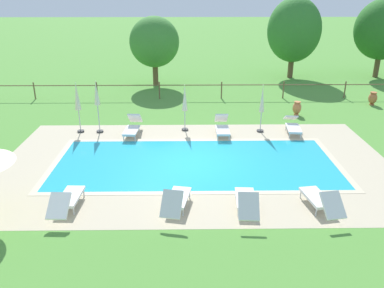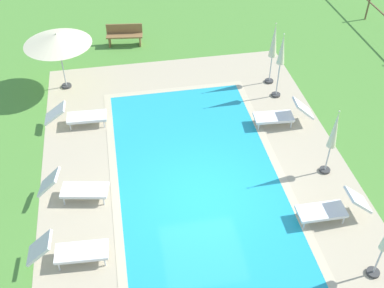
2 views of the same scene
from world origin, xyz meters
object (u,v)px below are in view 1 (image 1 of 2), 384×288
sun_lounger_north_end (67,199)px  sun_lounger_south_mid (246,201)px  sun_lounger_south_far (133,127)px  patio_umbrella_closed_row_west (185,101)px  sun_lounger_north_far (293,125)px  terracotta_urn_near_fence (373,98)px  tree_west_mid (383,29)px  patio_umbrella_closed_row_centre (262,103)px  tree_far_west (154,42)px  patio_umbrella_closed_row_east (77,99)px  sun_lounger_north_mid (177,200)px  terracotta_urn_by_tree (297,108)px  sun_lounger_south_near_corner (321,200)px  tree_centre (294,30)px  sun_lounger_north_near_steps (222,127)px  patio_umbrella_closed_row_mid_west (97,98)px

sun_lounger_north_end → sun_lounger_south_mid: 5.52m
sun_lounger_south_far → patio_umbrella_closed_row_west: size_ratio=0.88×
sun_lounger_north_far → terracotta_urn_near_fence: size_ratio=2.75×
sun_lounger_south_mid → tree_west_mid: 23.29m
sun_lounger_north_far → patio_umbrella_closed_row_centre: 1.85m
sun_lounger_south_far → tree_far_west: (0.37, 9.90, 2.60)m
tree_far_west → terracotta_urn_near_fence: bearing=-21.5°
patio_umbrella_closed_row_west → patio_umbrella_closed_row_east: bearing=-178.0°
sun_lounger_south_mid → patio_umbrella_closed_row_east: (-6.88, 7.26, 1.22)m
sun_lounger_north_mid → terracotta_urn_by_tree: bearing=57.0°
sun_lounger_north_far → patio_umbrella_closed_row_west: bearing=176.0°
sun_lounger_south_mid → tree_far_west: size_ratio=0.42×
sun_lounger_north_end → sun_lounger_south_near_corner: (7.82, -0.15, 0.01)m
sun_lounger_north_mid → sun_lounger_north_far: 8.79m
sun_lounger_north_mid → tree_centre: 21.03m
tree_far_west → terracotta_urn_by_tree: bearing=-40.9°
sun_lounger_north_near_steps → sun_lounger_south_near_corner: sun_lounger_south_near_corner is taller
sun_lounger_south_near_corner → terracotta_urn_by_tree: size_ratio=2.70×
sun_lounger_north_near_steps → patio_umbrella_closed_row_east: patio_umbrella_closed_row_east is taller
tree_west_mid → tree_centre: size_ratio=0.99×
sun_lounger_north_far → patio_umbrella_closed_row_centre: patio_umbrella_closed_row_centre is taller
patio_umbrella_closed_row_west → tree_west_mid: tree_west_mid is taller
patio_umbrella_closed_row_east → terracotta_urn_near_fence: (15.96, 4.39, -1.19)m
sun_lounger_south_near_corner → patio_umbrella_closed_row_west: (-4.20, 7.39, 1.07)m
patio_umbrella_closed_row_mid_west → patio_umbrella_closed_row_centre: size_ratio=1.08×
terracotta_urn_by_tree → tree_centre: tree_centre is taller
patio_umbrella_closed_row_west → tree_west_mid: 18.91m
patio_umbrella_closed_row_centre → sun_lounger_north_end: bearing=-135.9°
sun_lounger_north_end → sun_lounger_south_near_corner: bearing=-1.1°
sun_lounger_south_near_corner → patio_umbrella_closed_row_west: size_ratio=0.90×
sun_lounger_north_mid → sun_lounger_south_far: sun_lounger_north_mid is taller
tree_far_west → patio_umbrella_closed_row_east: bearing=-107.0°
sun_lounger_north_near_steps → sun_lounger_north_far: (3.37, 0.22, -0.02)m
patio_umbrella_closed_row_east → sun_lounger_south_mid: bearing=-46.5°
sun_lounger_north_far → sun_lounger_south_mid: bearing=-114.5°
patio_umbrella_closed_row_mid_west → terracotta_urn_near_fence: patio_umbrella_closed_row_mid_west is taller
sun_lounger_north_near_steps → sun_lounger_south_far: 4.19m
tree_far_west → tree_west_mid: tree_west_mid is taller
sun_lounger_north_near_steps → patio_umbrella_closed_row_mid_west: patio_umbrella_closed_row_mid_west is taller
sun_lounger_north_mid → sun_lounger_south_far: size_ratio=1.00×
sun_lounger_north_far → sun_lounger_south_far: (-7.56, -0.20, 0.03)m
sun_lounger_south_far → patio_umbrella_closed_row_mid_west: (-1.62, 0.35, 1.32)m
sun_lounger_north_far → sun_lounger_north_near_steps: bearing=-176.2°
sun_lounger_south_near_corner → tree_centre: tree_centre is taller
patio_umbrella_closed_row_west → patio_umbrella_closed_row_mid_west: bearing=-177.1°
sun_lounger_south_far → patio_umbrella_closed_row_centre: (6.05, 0.31, 1.04)m
sun_lounger_north_mid → sun_lounger_south_near_corner: sun_lounger_north_mid is taller
tree_west_mid → sun_lounger_south_near_corner: bearing=-118.4°
sun_lounger_south_mid → terracotta_urn_by_tree: size_ratio=2.62×
terracotta_urn_by_tree → tree_far_west: (-8.10, 7.02, 2.57)m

